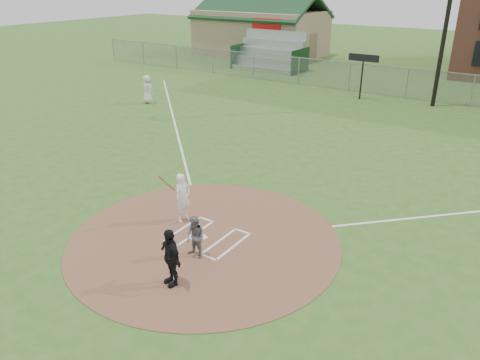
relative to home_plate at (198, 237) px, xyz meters
The scene contains 13 objects.
ground 0.24m from the home_plate, ahead, with size 140.00×140.00×0.00m, color #345D20.
dirt_circle 0.24m from the home_plate, ahead, with size 8.40×8.40×0.02m, color brown.
home_plate is the anchor object (origin of this frame).
foul_line_third 12.58m from the home_plate, 134.13° to the left, with size 0.10×24.00×0.01m, color white.
catcher 1.25m from the home_plate, 53.98° to the right, with size 0.62×0.48×1.28m, color slate.
umpire 2.55m from the home_plate, 67.86° to the right, with size 0.96×0.40×1.63m, color black.
ondeck_player 17.69m from the home_plate, 138.70° to the left, with size 0.87×0.57×1.78m, color silver.
batters_boxes 0.30m from the home_plate, 37.20° to the left, with size 2.08×1.88×0.01m.
batter_at_plate 1.51m from the home_plate, 149.68° to the left, with size 0.68×1.03×1.78m.
outfield_fence 22.05m from the home_plate, 89.38° to the left, with size 56.08×0.08×2.03m.
bleachers 29.21m from the home_plate, 115.94° to the left, with size 6.08×3.20×3.20m.
clubhouse 37.57m from the home_plate, 118.27° to the left, with size 12.20×8.71×6.23m.
scoreboard_sign 20.49m from the home_plate, 96.38° to the left, with size 2.00×0.10×2.93m.
Camera 1 is at (7.87, -9.86, 7.50)m, focal length 35.00 mm.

